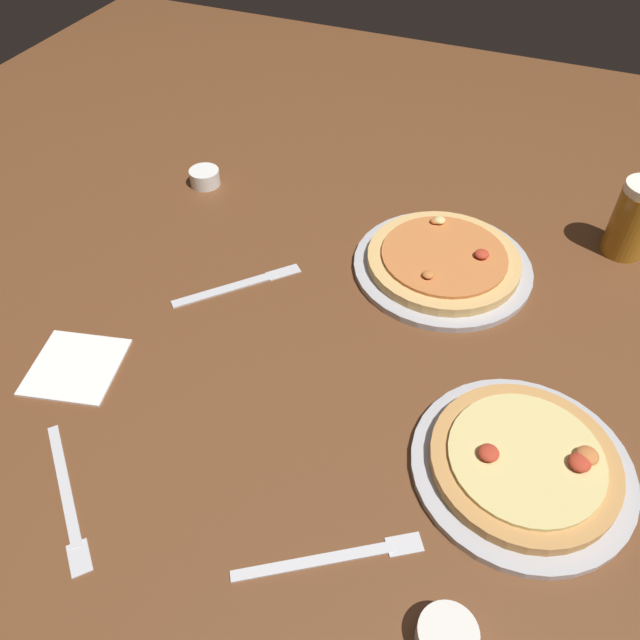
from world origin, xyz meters
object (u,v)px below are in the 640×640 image
(fork_left, at_px, (67,498))
(ramekin_butter, at_px, (446,637))
(ramekin_sauce, at_px, (205,177))
(napkin_folded, at_px, (75,366))
(beer_mug_dark, at_px, (636,220))
(fork_spare, at_px, (333,557))
(pizza_plate_near, at_px, (524,464))
(knife_right, at_px, (238,285))
(pizza_plate_far, at_px, (443,262))

(fork_left, bearing_deg, ramekin_butter, 1.92)
(ramekin_sauce, relative_size, napkin_folded, 0.47)
(beer_mug_dark, relative_size, fork_spare, 0.69)
(beer_mug_dark, xyz_separation_m, napkin_folded, (-0.76, -0.62, -0.07))
(pizza_plate_near, height_order, fork_spare, pizza_plate_near)
(napkin_folded, xyz_separation_m, fork_left, (0.13, -0.19, -0.00))
(beer_mug_dark, relative_size, knife_right, 0.78)
(fork_left, relative_size, fork_spare, 0.88)
(ramekin_sauce, bearing_deg, pizza_plate_near, -30.84)
(beer_mug_dark, height_order, napkin_folded, beer_mug_dark)
(napkin_folded, distance_m, fork_spare, 0.50)
(ramekin_butter, xyz_separation_m, fork_left, (-0.50, -0.02, -0.01))
(fork_left, bearing_deg, fork_spare, 9.48)
(napkin_folded, bearing_deg, fork_left, -55.04)
(pizza_plate_near, bearing_deg, ramekin_sauce, 149.16)
(knife_right, bearing_deg, pizza_plate_near, -19.18)
(pizza_plate_near, relative_size, fork_left, 1.62)
(pizza_plate_far, bearing_deg, ramekin_sauce, 171.77)
(pizza_plate_near, relative_size, beer_mug_dark, 2.06)
(fork_left, relative_size, knife_right, 0.99)
(pizza_plate_far, xyz_separation_m, fork_left, (-0.33, -0.63, -0.01))
(ramekin_sauce, relative_size, ramekin_butter, 0.93)
(pizza_plate_near, relative_size, knife_right, 1.60)
(pizza_plate_near, distance_m, fork_spare, 0.28)
(beer_mug_dark, distance_m, fork_spare, 0.80)
(napkin_folded, bearing_deg, pizza_plate_near, 6.85)
(pizza_plate_near, height_order, fork_left, pizza_plate_near)
(pizza_plate_near, height_order, ramekin_butter, pizza_plate_near)
(beer_mug_dark, xyz_separation_m, fork_spare, (-0.28, -0.75, -0.07))
(pizza_plate_far, bearing_deg, knife_right, -150.49)
(napkin_folded, bearing_deg, pizza_plate_far, 43.61)
(napkin_folded, relative_size, fork_spare, 0.64)
(pizza_plate_near, xyz_separation_m, napkin_folded, (-0.67, -0.08, -0.01))
(ramekin_butter, relative_size, knife_right, 0.36)
(pizza_plate_far, xyz_separation_m, beer_mug_dark, (0.30, 0.18, 0.06))
(ramekin_sauce, distance_m, fork_left, 0.73)
(beer_mug_dark, bearing_deg, fork_left, -128.07)
(ramekin_sauce, distance_m, ramekin_butter, 0.98)
(fork_left, distance_m, fork_spare, 0.35)
(ramekin_butter, bearing_deg, pizza_plate_far, 104.93)
(knife_right, bearing_deg, fork_spare, -49.57)
(ramekin_sauce, height_order, ramekin_butter, ramekin_butter)
(ramekin_butter, bearing_deg, fork_left, -178.08)
(fork_spare, bearing_deg, fork_left, -170.52)
(ramekin_sauce, bearing_deg, fork_spare, -49.91)
(fork_left, height_order, knife_right, same)
(knife_right, distance_m, fork_spare, 0.51)
(pizza_plate_far, distance_m, napkin_folded, 0.64)
(fork_left, bearing_deg, pizza_plate_near, 26.42)
(napkin_folded, height_order, fork_left, napkin_folded)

